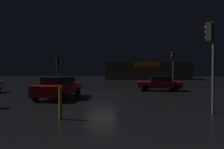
% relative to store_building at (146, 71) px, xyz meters
% --- Properties ---
extents(ground_plane, '(120.00, 120.00, 0.00)m').
position_rel_store_building_xyz_m(ground_plane, '(-5.83, -31.36, -2.12)').
color(ground_plane, black).
extents(store_building, '(20.37, 9.76, 4.23)m').
position_rel_store_building_xyz_m(store_building, '(0.00, 0.00, 0.00)').
color(store_building, brown).
rests_on(store_building, ground).
extents(traffic_signal_main, '(0.42, 0.42, 4.17)m').
position_rel_store_building_xyz_m(traffic_signal_main, '(0.59, -38.06, 1.05)').
color(traffic_signal_main, '#595B60').
rests_on(traffic_signal_main, ground).
extents(traffic_signal_opposite, '(0.42, 0.42, 3.74)m').
position_rel_store_building_xyz_m(traffic_signal_opposite, '(-13.10, -24.68, 0.65)').
color(traffic_signal_opposite, '#595B60').
rests_on(traffic_signal_opposite, ground).
extents(traffic_signal_cross_right, '(0.42, 0.42, 4.43)m').
position_rel_store_building_xyz_m(traffic_signal_cross_right, '(1.84, -23.67, 1.23)').
color(traffic_signal_cross_right, '#595B60').
rests_on(traffic_signal_cross_right, ground).
extents(car_near, '(4.21, 2.10, 1.46)m').
position_rel_store_building_xyz_m(car_near, '(-0.46, -28.64, -1.37)').
color(car_near, '#A51414').
rests_on(car_near, ground).
extents(car_crossing, '(2.14, 4.47, 1.53)m').
position_rel_store_building_xyz_m(car_crossing, '(-8.37, -34.56, -1.32)').
color(car_crossing, '#A51414').
rests_on(car_crossing, ground).
extents(bollard_kerb_a, '(0.13, 0.13, 1.29)m').
position_rel_store_building_xyz_m(bollard_kerb_a, '(-5.82, -40.00, -1.47)').
color(bollard_kerb_a, gold).
rests_on(bollard_kerb_a, ground).
extents(bollard_kerb_b, '(0.11, 0.11, 0.91)m').
position_rel_store_building_xyz_m(bollard_kerb_b, '(-11.12, -23.34, -1.66)').
color(bollard_kerb_b, '#595B60').
rests_on(bollard_kerb_b, ground).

